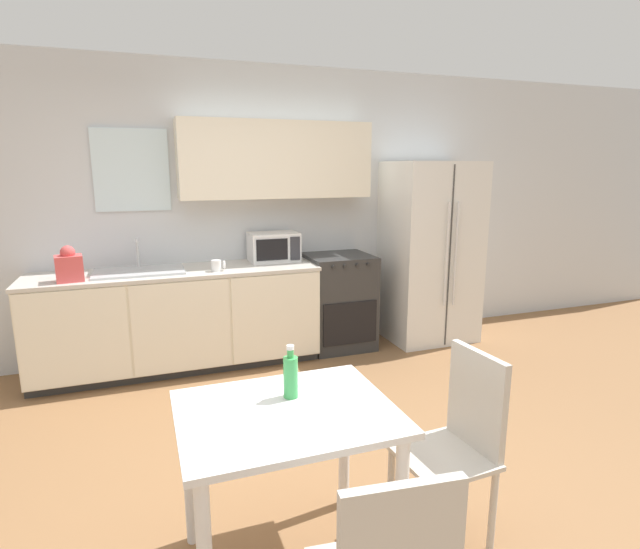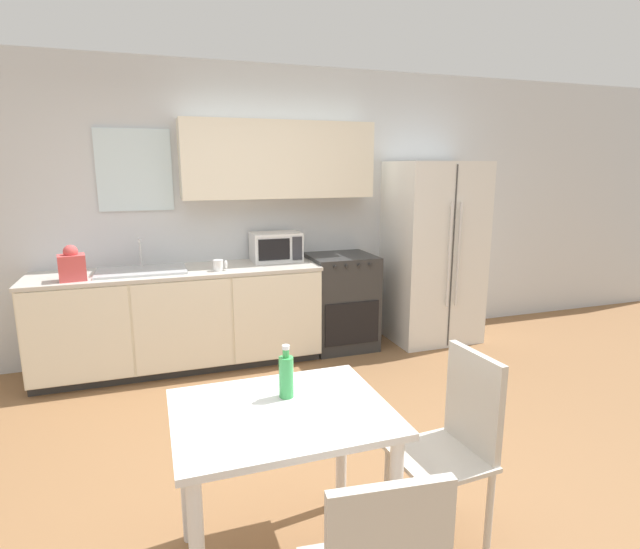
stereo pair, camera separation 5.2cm
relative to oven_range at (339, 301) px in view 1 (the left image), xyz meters
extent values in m
plane|color=olive|center=(-1.06, -1.84, -0.46)|extent=(12.00, 12.00, 0.00)
cube|color=silver|center=(-1.06, 0.32, 0.89)|extent=(12.00, 0.06, 2.70)
cube|color=silver|center=(-1.84, 0.28, 1.28)|extent=(0.63, 0.04, 0.70)
cube|color=silver|center=(-0.58, 0.13, 1.37)|extent=(1.77, 0.32, 0.69)
cube|color=#333333|center=(-1.53, 0.01, -0.42)|extent=(2.42, 0.57, 0.08)
cube|color=silver|center=(-1.53, -0.02, 0.01)|extent=(2.42, 0.63, 0.78)
cube|color=silver|center=(-2.34, -0.34, 0.01)|extent=(0.79, 0.01, 0.76)
cube|color=silver|center=(-1.53, -0.34, 0.01)|extent=(0.79, 0.01, 0.76)
cube|color=silver|center=(-0.72, -0.34, 0.01)|extent=(0.79, 0.01, 0.76)
cube|color=beige|center=(-1.53, -0.02, 0.41)|extent=(2.45, 0.66, 0.03)
cube|color=#2D2D2D|center=(0.00, 0.00, 0.00)|extent=(0.62, 0.58, 0.93)
cube|color=black|center=(0.00, -0.30, -0.14)|extent=(0.54, 0.01, 0.41)
cylinder|color=#262626|center=(-0.17, -0.30, 0.42)|extent=(0.03, 0.02, 0.03)
cylinder|color=#262626|center=(-0.06, -0.30, 0.42)|extent=(0.03, 0.02, 0.03)
cylinder|color=#262626|center=(0.06, -0.30, 0.42)|extent=(0.03, 0.02, 0.03)
cylinder|color=#262626|center=(0.17, -0.30, 0.42)|extent=(0.03, 0.02, 0.03)
cube|color=silver|center=(0.98, -0.06, 0.45)|extent=(0.87, 0.70, 1.82)
cube|color=#3F3F3F|center=(0.98, -0.41, 0.45)|extent=(0.01, 0.01, 1.76)
cylinder|color=silver|center=(0.93, -0.44, 0.48)|extent=(0.02, 0.02, 1.00)
cylinder|color=silver|center=(1.03, -0.44, 0.48)|extent=(0.02, 0.02, 1.00)
cube|color=#B7BABC|center=(-1.84, -0.02, 0.44)|extent=(0.74, 0.45, 0.02)
cylinder|color=silver|center=(-1.84, 0.16, 0.57)|extent=(0.02, 0.02, 0.25)
cylinder|color=silver|center=(-1.84, 0.09, 0.68)|extent=(0.02, 0.14, 0.02)
cube|color=silver|center=(-0.63, 0.11, 0.57)|extent=(0.46, 0.31, 0.27)
cube|color=black|center=(-0.68, -0.05, 0.57)|extent=(0.29, 0.01, 0.20)
cube|color=#2D2D33|center=(-0.46, -0.05, 0.57)|extent=(0.09, 0.01, 0.22)
cylinder|color=white|center=(-1.21, -0.19, 0.48)|extent=(0.09, 0.09, 0.10)
torus|color=white|center=(-1.14, -0.19, 0.48)|extent=(0.02, 0.07, 0.07)
cube|color=#D14C4C|center=(-2.34, -0.19, 0.53)|extent=(0.22, 0.19, 0.20)
sphere|color=#D14C4C|center=(-2.34, -0.19, 0.66)|extent=(0.12, 0.12, 0.11)
cube|color=white|center=(-1.27, -2.56, 0.29)|extent=(0.91, 0.72, 0.03)
cylinder|color=white|center=(-0.88, -2.86, -0.10)|extent=(0.06, 0.06, 0.73)
cylinder|color=white|center=(-1.66, -2.26, -0.10)|extent=(0.06, 0.06, 0.73)
cylinder|color=white|center=(-0.88, -2.26, -0.10)|extent=(0.06, 0.06, 0.73)
cube|color=beige|center=(-0.54, -2.64, -0.02)|extent=(0.42, 0.42, 0.02)
cube|color=beige|center=(-0.36, -2.63, 0.23)|extent=(0.06, 0.37, 0.48)
cylinder|color=beige|center=(-0.70, -2.82, -0.25)|extent=(0.03, 0.03, 0.43)
cylinder|color=beige|center=(-0.72, -2.48, -0.25)|extent=(0.03, 0.03, 0.43)
cylinder|color=beige|center=(-0.36, -2.80, -0.25)|extent=(0.03, 0.03, 0.43)
cylinder|color=beige|center=(-0.38, -2.46, -0.25)|extent=(0.03, 0.03, 0.43)
cylinder|color=#3FB259|center=(-1.22, -2.45, 0.39)|extent=(0.07, 0.07, 0.19)
cylinder|color=#3FB259|center=(-1.22, -2.45, 0.51)|extent=(0.03, 0.03, 0.04)
cylinder|color=white|center=(-1.22, -2.45, 0.53)|extent=(0.03, 0.03, 0.02)
camera|label=1|loc=(-1.79, -4.43, 1.30)|focal=28.00mm
camera|label=2|loc=(-1.75, -4.45, 1.30)|focal=28.00mm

